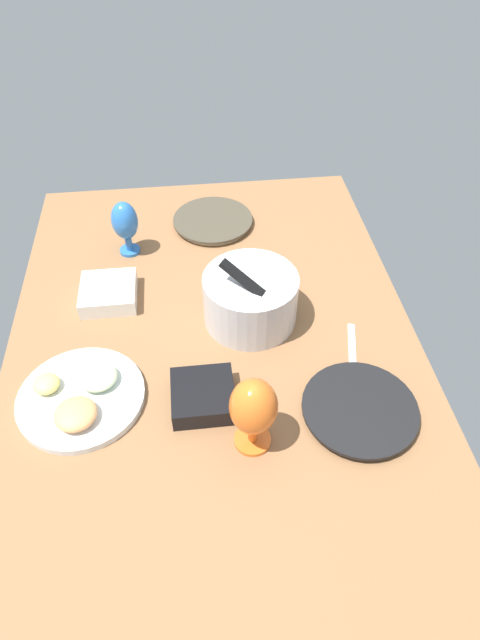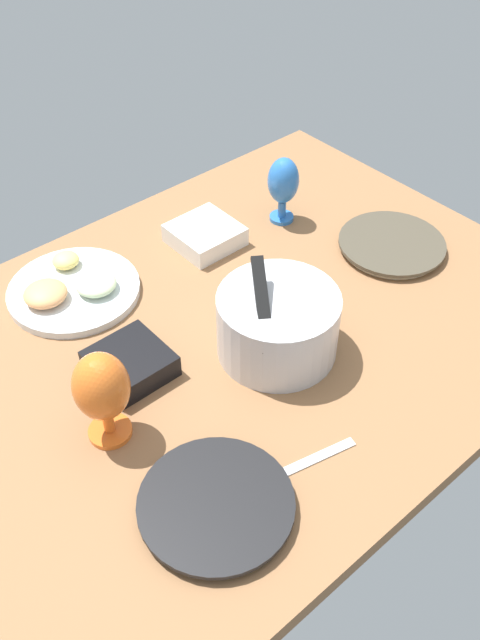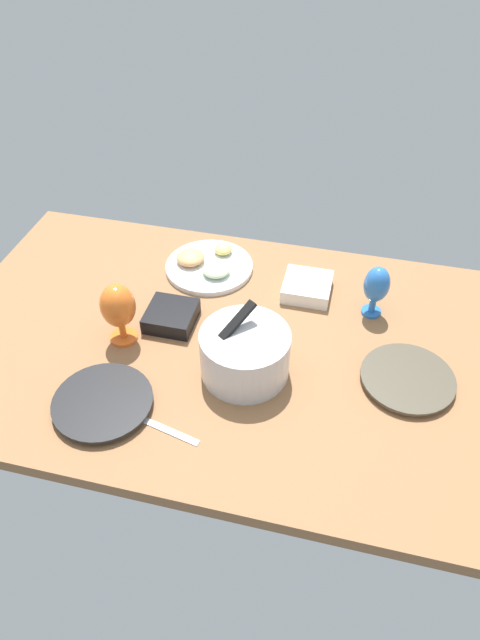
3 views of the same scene
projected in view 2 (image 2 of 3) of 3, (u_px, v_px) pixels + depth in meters
The scene contains 10 objects.
ground_plane at pixel (199, 356), 143.10cm from camera, with size 160.00×104.00×4.00cm, color #8C603D.
dinner_plate_left at pixel (392, 245), 165.41cm from camera, with size 25.31×25.31×2.13cm.
dinner_plate_right at pixel (216, 505), 114.08cm from camera, with size 26.04×26.04×2.40cm.
mixing_bowl at pixel (278, 322), 136.75cm from camera, with size 24.20×24.20×19.80cm.
fruit_platter at pixel (72, 288), 152.91cm from camera, with size 29.05×29.05×5.55cm.
hurricane_glass_blue at pixel (283, 183), 167.79cm from camera, with size 7.65×7.65×17.13cm.
hurricane_glass_orange at pixel (102, 389), 118.20cm from camera, with size 9.93×9.93×19.47cm.
square_bowl_black at pixel (130, 362), 135.36cm from camera, with size 14.17×14.17×4.92cm.
square_bowl_white at pixel (205, 234), 166.06cm from camera, with size 14.80×14.80×4.70cm.
fork_by_right_plate at pixel (311, 460), 121.71cm from camera, with size 18.00×1.80×0.60cm, color silver.
Camera 2 is at (58.58, 80.18, 101.65)cm, focal length 39.14 mm.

